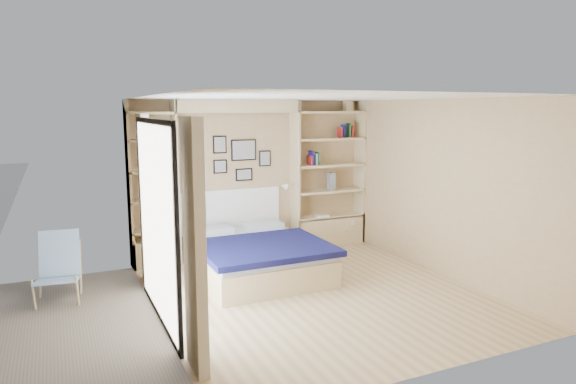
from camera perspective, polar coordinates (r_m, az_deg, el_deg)
name	(u,v)px	position (r m, az deg, el deg)	size (l,w,h in m)	color
ground	(314,293)	(6.78, 2.95, -11.15)	(4.50, 4.50, 0.00)	#D4B280
room_shell	(245,195)	(7.71, -4.77, -0.39)	(4.50, 4.50, 4.50)	tan
bed	(255,255)	(7.45, -3.69, -7.02)	(1.76, 2.28, 1.07)	tan
photo_gallery	(226,157)	(8.28, -6.91, 3.92)	(1.48, 0.02, 0.82)	black
reading_lamps	(240,189)	(8.18, -5.35, 0.33)	(1.92, 0.12, 0.15)	silver
shelf_decor	(323,148)	(8.79, 3.92, 4.95)	(3.54, 0.23, 2.03)	#A92121
deck_chair	(58,268)	(7.06, -24.15, -7.68)	(0.60, 0.89, 0.85)	tan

